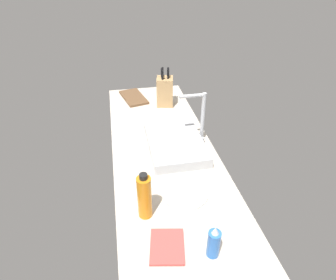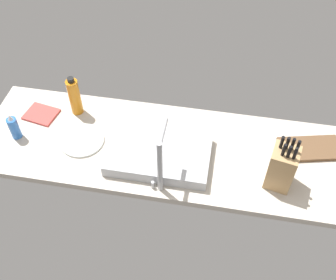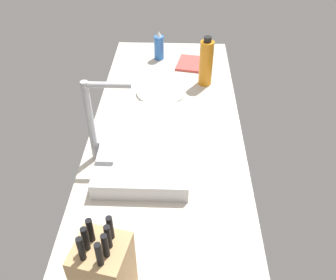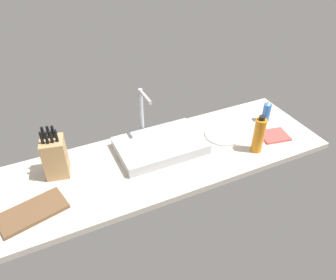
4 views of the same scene
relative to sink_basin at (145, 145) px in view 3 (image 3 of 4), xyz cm
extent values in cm
cube|color=beige|center=(0.53, -7.03, -4.67)|extent=(181.37, 58.67, 3.50)
cube|color=#B7BABF|center=(0.00, 0.00, 0.00)|extent=(47.91, 30.80, 5.84)
cylinder|color=#B7BABF|center=(-3.83, 17.31, 12.53)|extent=(2.40, 2.40, 30.90)
cylinder|color=#B7BABF|center=(-3.83, 10.05, 26.98)|extent=(2.00, 14.52, 2.00)
cylinder|color=#B7BABF|center=(-0.33, 17.31, -0.92)|extent=(1.60, 1.60, 4.00)
cube|color=tan|center=(-55.44, 4.37, 7.66)|extent=(13.34, 13.65, 21.16)
cylinder|color=black|center=(-59.12, 3.39, 21.50)|extent=(1.66, 1.66, 6.53)
cylinder|color=black|center=(-57.96, 7.25, 21.50)|extent=(1.66, 1.66, 6.53)
cylinder|color=black|center=(-57.05, 2.49, 21.50)|extent=(1.66, 1.66, 6.53)
cylinder|color=black|center=(-55.54, 6.86, 21.50)|extent=(1.66, 1.66, 6.53)
cylinder|color=black|center=(-54.88, 2.27, 21.50)|extent=(1.66, 1.66, 6.53)
cylinder|color=black|center=(-53.39, 6.27, 21.50)|extent=(1.66, 1.66, 6.53)
cylinder|color=black|center=(-52.60, 2.19, 21.50)|extent=(1.66, 1.66, 6.53)
cylinder|color=blue|center=(72.70, -1.07, 3.05)|extent=(4.89, 4.89, 11.94)
cone|color=silver|center=(72.70, -1.07, 10.42)|extent=(2.69, 2.69, 2.80)
cylinder|color=orange|center=(48.58, -23.43, 7.35)|extent=(6.09, 6.09, 20.53)
cylinder|color=black|center=(48.58, -23.43, 18.71)|extent=(3.35, 3.35, 2.20)
cylinder|color=silver|center=(39.79, -3.65, -2.32)|extent=(21.94, 21.94, 1.20)
cube|color=#CC4C47|center=(66.68, -17.37, -2.32)|extent=(18.17, 15.77, 1.20)
camera|label=1|loc=(134.11, -30.06, 92.17)|focal=30.28mm
camera|label=2|loc=(-25.42, 118.49, 147.67)|focal=43.15mm
camera|label=3|loc=(-100.57, -11.78, 85.50)|focal=39.46mm
camera|label=4|loc=(-58.06, -133.80, 112.46)|focal=35.10mm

